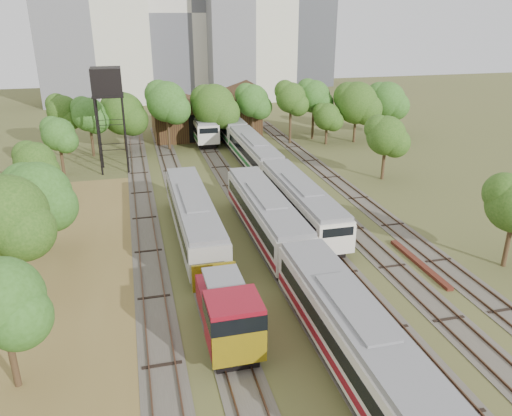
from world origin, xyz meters
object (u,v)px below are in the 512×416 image
object	(u,v)px
railcar_green_set	(254,154)
shunter_locomotive	(228,315)
railcar_red_set	(299,262)
water_tower	(107,85)

from	to	relation	value
railcar_green_set	shunter_locomotive	size ratio (longest dim) A/B	6.43
railcar_green_set	railcar_red_set	bearing A→B (deg)	-97.93
railcar_red_set	railcar_green_set	distance (m)	28.99
water_tower	shunter_locomotive	bearing A→B (deg)	-79.80
railcar_green_set	shunter_locomotive	bearing A→B (deg)	-106.58
railcar_red_set	railcar_green_set	world-z (taller)	railcar_red_set
railcar_red_set	water_tower	world-z (taller)	water_tower
railcar_green_set	shunter_locomotive	distance (m)	35.04
railcar_red_set	water_tower	bearing A→B (deg)	111.43
railcar_red_set	water_tower	size ratio (longest dim) A/B	2.81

